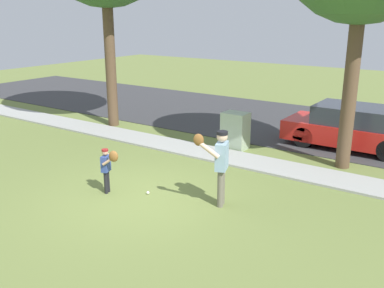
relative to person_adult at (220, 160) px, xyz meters
name	(u,v)px	position (x,y,z in m)	size (l,w,h in m)	color
ground_plane	(219,157)	(-1.70, 2.83, -1.05)	(48.00, 48.00, 0.00)	olive
sidewalk_strip	(221,156)	(-1.70, 2.93, -1.02)	(36.00, 1.20, 0.06)	#A3A39E
road_surface	(287,122)	(-1.70, 7.93, -1.04)	(36.00, 6.80, 0.02)	#38383A
person_adult	(220,160)	(0.00, 0.00, 0.00)	(0.64, 0.77, 1.68)	#6B6656
person_child	(108,164)	(-2.45, -0.89, -0.33)	(0.56, 0.36, 1.10)	black
baseball	(148,193)	(-1.67, -0.42, -1.02)	(0.07, 0.07, 0.07)	white
utility_cabinet	(235,131)	(-1.76, 3.89, -0.48)	(0.77, 0.58, 1.14)	#9EB293
parked_hatchback_red	(352,128)	(1.21, 5.95, -0.39)	(4.00, 1.75, 1.33)	red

